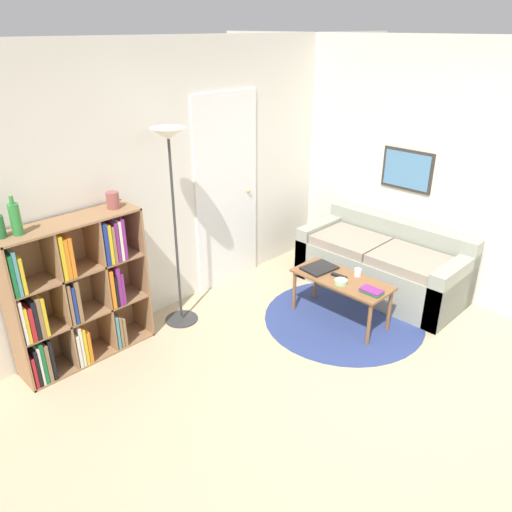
# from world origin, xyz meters

# --- Properties ---
(ground_plane) EXTENTS (14.00, 14.00, 0.00)m
(ground_plane) POSITION_xyz_m (0.00, 0.00, 0.00)
(ground_plane) COLOR tan
(wall_back) EXTENTS (7.04, 0.11, 2.60)m
(wall_back) POSITION_xyz_m (0.03, 2.41, 1.29)
(wall_back) COLOR silver
(wall_back) RESTS_ON ground_plane
(wall_right) EXTENTS (0.08, 5.38, 2.60)m
(wall_right) POSITION_xyz_m (2.04, 1.19, 1.30)
(wall_right) COLOR silver
(wall_right) RESTS_ON ground_plane
(rug) EXTENTS (1.58, 1.58, 0.01)m
(rug) POSITION_xyz_m (0.82, 0.92, 0.00)
(rug) COLOR navy
(rug) RESTS_ON ground_plane
(bookshelf) EXTENTS (1.15, 0.34, 1.27)m
(bookshelf) POSITION_xyz_m (-1.31, 2.20, 0.63)
(bookshelf) COLOR #936B47
(bookshelf) RESTS_ON ground_plane
(floor_lamp) EXTENTS (0.32, 0.32, 1.89)m
(floor_lamp) POSITION_xyz_m (-0.33, 2.06, 1.53)
(floor_lamp) COLOR #333333
(floor_lamp) RESTS_ON ground_plane
(couch) EXTENTS (0.80, 1.77, 0.73)m
(couch) POSITION_xyz_m (1.65, 1.01, 0.28)
(couch) COLOR gray
(couch) RESTS_ON ground_plane
(coffee_table) EXTENTS (0.43, 0.97, 0.46)m
(coffee_table) POSITION_xyz_m (0.79, 0.96, 0.40)
(coffee_table) COLOR brown
(coffee_table) RESTS_ON ground_plane
(laptop) EXTENTS (0.35, 0.28, 0.02)m
(laptop) POSITION_xyz_m (0.80, 1.24, 0.47)
(laptop) COLOR black
(laptop) RESTS_ON coffee_table
(bowl) EXTENTS (0.12, 0.12, 0.04)m
(bowl) POSITION_xyz_m (0.69, 0.90, 0.48)
(bowl) COLOR #9ED193
(bowl) RESTS_ON coffee_table
(book_stack_on_table) EXTENTS (0.12, 0.20, 0.03)m
(book_stack_on_table) POSITION_xyz_m (0.74, 0.59, 0.47)
(book_stack_on_table) COLOR #196B38
(book_stack_on_table) RESTS_ON coffee_table
(cup) EXTENTS (0.07, 0.07, 0.07)m
(cup) POSITION_xyz_m (0.94, 0.88, 0.49)
(cup) COLOR white
(cup) RESTS_ON coffee_table
(remote) EXTENTS (0.06, 0.16, 0.02)m
(remote) POSITION_xyz_m (0.79, 0.99, 0.47)
(remote) COLOR black
(remote) RESTS_ON coffee_table
(bottle_left) EXTENTS (0.07, 0.07, 0.21)m
(bottle_left) POSITION_xyz_m (-1.75, 2.20, 1.36)
(bottle_left) COLOR #236633
(bottle_left) RESTS_ON bookshelf
(bottle_middle) EXTENTS (0.08, 0.08, 0.30)m
(bottle_middle) POSITION_xyz_m (-1.64, 2.18, 1.40)
(bottle_middle) COLOR #2D8438
(bottle_middle) RESTS_ON bookshelf
(vase_on_shelf) EXTENTS (0.11, 0.11, 0.14)m
(vase_on_shelf) POSITION_xyz_m (-0.84, 2.19, 1.34)
(vase_on_shelf) COLOR #934C47
(vase_on_shelf) RESTS_ON bookshelf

